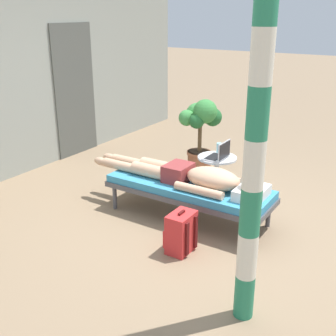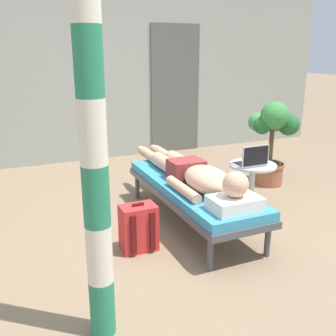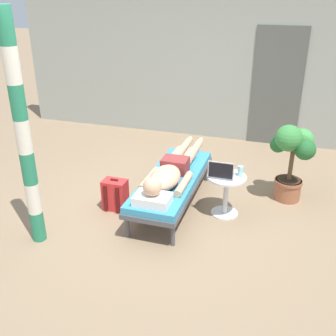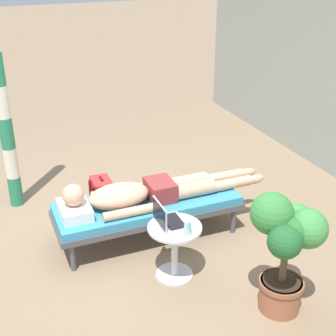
{
  "view_description": "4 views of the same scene",
  "coord_description": "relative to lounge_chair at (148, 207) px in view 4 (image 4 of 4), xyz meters",
  "views": [
    {
      "loc": [
        -3.72,
        -1.96,
        2.21
      ],
      "look_at": [
        0.01,
        0.41,
        0.56
      ],
      "focal_mm": 45.4,
      "sensor_mm": 36.0,
      "label": 1
    },
    {
      "loc": [
        -1.59,
        -2.99,
        1.65
      ],
      "look_at": [
        -0.06,
        0.47,
        0.5
      ],
      "focal_mm": 41.76,
      "sensor_mm": 36.0,
      "label": 2
    },
    {
      "loc": [
        1.38,
        -4.14,
        2.62
      ],
      "look_at": [
        -0.04,
        0.33,
        0.45
      ],
      "focal_mm": 42.33,
      "sensor_mm": 36.0,
      "label": 3
    },
    {
      "loc": [
        4.03,
        -1.23,
        2.79
      ],
      "look_at": [
        -0.12,
        0.47,
        0.65
      ],
      "focal_mm": 51.37,
      "sensor_mm": 36.0,
      "label": 4
    }
  ],
  "objects": [
    {
      "name": "ground_plane",
      "position": [
        -0.06,
        -0.17,
        -0.35
      ],
      "size": [
        40.0,
        40.0,
        0.0
      ],
      "primitive_type": "plane",
      "color": "#8C7256"
    },
    {
      "name": "lounge_chair",
      "position": [
        0.0,
        0.0,
        0.0
      ],
      "size": [
        0.64,
        1.88,
        0.42
      ],
      "color": "#4C4C51",
      "rests_on": "ground"
    },
    {
      "name": "person_reclining",
      "position": [
        0.0,
        -0.06,
        0.17
      ],
      "size": [
        0.53,
        2.17,
        0.32
      ],
      "color": "white",
      "rests_on": "lounge_chair"
    },
    {
      "name": "side_table",
      "position": [
        0.7,
        -0.0,
        0.01
      ],
      "size": [
        0.48,
        0.48,
        0.52
      ],
      "color": "silver",
      "rests_on": "ground"
    },
    {
      "name": "laptop",
      "position": [
        0.64,
        -0.05,
        0.24
      ],
      "size": [
        0.31,
        0.24,
        0.23
      ],
      "color": "silver",
      "rests_on": "side_table"
    },
    {
      "name": "drink_glass",
      "position": [
        0.85,
        0.05,
        0.24
      ],
      "size": [
        0.06,
        0.06,
        0.13
      ],
      "primitive_type": "cylinder",
      "color": "#99D8E5",
      "rests_on": "side_table"
    },
    {
      "name": "backpack",
      "position": [
        -0.66,
        -0.3,
        -0.15
      ],
      "size": [
        0.3,
        0.26,
        0.42
      ],
      "color": "red",
      "rests_on": "ground"
    },
    {
      "name": "potted_plant",
      "position": [
        1.43,
        0.62,
        0.32
      ],
      "size": [
        0.57,
        0.55,
        1.07
      ],
      "color": "#9E5B3D",
      "rests_on": "ground"
    },
    {
      "name": "porch_post",
      "position": [
        -1.21,
        -1.18,
        0.89
      ],
      "size": [
        0.15,
        0.15,
        2.47
      ],
      "color": "#267F59",
      "rests_on": "ground"
    }
  ]
}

